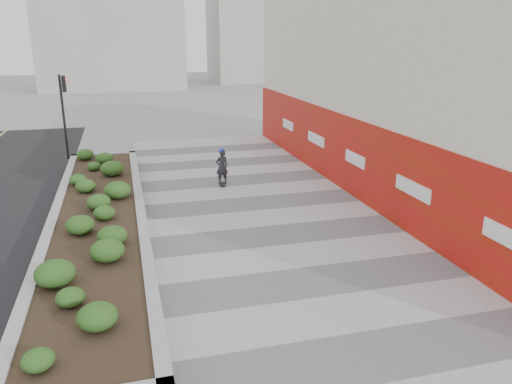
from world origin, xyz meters
TOP-DOWN VIEW (x-y plane):
  - ground at (0.00, 0.00)m, footprint 160.00×160.00m
  - walkway at (0.00, 3.00)m, footprint 8.00×36.00m
  - building at (6.98, 8.98)m, footprint 6.04×24.08m
  - planter at (-5.50, 7.00)m, footprint 3.00×18.00m
  - traffic_signal_near at (-7.23, 17.50)m, footprint 0.33×0.28m
  - distant_bldg_north_l at (-5.00, 55.00)m, footprint 16.00×12.00m
  - manhole_cover at (0.50, 3.00)m, footprint 0.44×0.44m
  - skateboarder at (-0.67, 10.80)m, footprint 0.59×0.74m

SIDE VIEW (x-z plane):
  - ground at x=0.00m, z-range 0.00..0.00m
  - manhole_cover at x=0.50m, z-range 0.00..0.01m
  - walkway at x=0.00m, z-range 0.00..0.01m
  - planter at x=-5.50m, z-range -0.03..0.87m
  - skateboarder at x=-0.67m, z-range 0.01..1.61m
  - traffic_signal_near at x=-7.23m, z-range 0.66..4.86m
  - building at x=6.98m, z-range -0.02..7.98m
  - distant_bldg_north_l at x=-5.00m, z-range 0.00..20.00m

